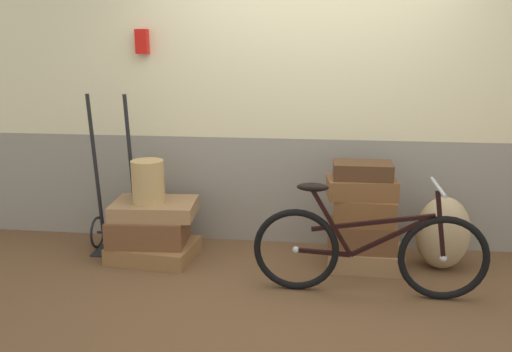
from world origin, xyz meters
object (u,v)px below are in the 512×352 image
suitcase_3 (364,258)px  wicker_basket (148,182)px  suitcase_0 (154,250)px  suitcase_2 (155,208)px  bicycle (367,250)px  suitcase_5 (364,211)px  burlap_sack (443,233)px  suitcase_4 (361,236)px  luggage_trolley (116,214)px  suitcase_1 (149,229)px  suitcase_7 (362,170)px  suitcase_6 (361,188)px

suitcase_3 → wicker_basket: size_ratio=1.65×
suitcase_0 → suitcase_2: 0.35m
bicycle → suitcase_3: bearing=86.0°
suitcase_5 → burlap_sack: (0.62, 0.09, -0.19)m
suitcase_4 → luggage_trolley: luggage_trolley is taller
suitcase_1 → bicycle: 1.78m
suitcase_3 → suitcase_7: suitcase_7 is taller
luggage_trolley → burlap_sack: bearing=-1.4°
burlap_sack → bicycle: size_ratio=0.36×
suitcase_2 → suitcase_7: (1.66, -0.01, 0.37)m
wicker_basket → suitcase_2: bearing=37.9°
bicycle → suitcase_7: bearing=92.1°
suitcase_1 → bicycle: bearing=-18.7°
suitcase_3 → burlap_sack: (0.60, 0.06, 0.21)m
wicker_basket → bicycle: wicker_basket is taller
suitcase_1 → wicker_basket: (0.01, 0.01, 0.40)m
suitcase_3 → suitcase_6: suitcase_6 is taller
suitcase_4 → burlap_sack: burlap_sack is taller
luggage_trolley → bicycle: luggage_trolley is taller
suitcase_2 → bicycle: 1.75m
suitcase_2 → suitcase_5: bearing=-6.0°
suitcase_0 → suitcase_7: (1.67, 0.04, 0.72)m
suitcase_6 → burlap_sack: suitcase_6 is taller
suitcase_2 → burlap_sack: (2.31, 0.04, -0.12)m
suitcase_1 → burlap_sack: bearing=-2.1°
suitcase_0 → suitcase_5: bearing=6.2°
suitcase_5 → suitcase_3: bearing=53.7°
suitcase_0 → burlap_sack: bearing=8.5°
suitcase_3 → suitcase_2: bearing=-179.3°
suitcase_6 → wicker_basket: wicker_basket is taller
suitcase_0 → burlap_sack: 2.33m
wicker_basket → suitcase_5: bearing=-1.0°
luggage_trolley → bicycle: 2.14m
suitcase_3 → suitcase_6: 0.57m
suitcase_6 → bicycle: bicycle is taller
suitcase_5 → burlap_sack: 0.66m
suitcase_0 → suitcase_4: size_ratio=1.28×
suitcase_1 → burlap_sack: size_ratio=1.06×
suitcase_1 → bicycle: (1.72, -0.45, 0.09)m
suitcase_1 → suitcase_3: 1.76m
suitcase_0 → suitcase_4: bearing=6.7°
suitcase_2 → suitcase_4: bearing=-5.5°
suitcase_5 → wicker_basket: size_ratio=1.34×
suitcase_5 → bicycle: bearing=-88.8°
suitcase_5 → suitcase_7: 0.31m
suitcase_0 → suitcase_6: (1.66, 0.04, 0.58)m
suitcase_1 → wicker_basket: size_ratio=1.77×
suitcase_4 → suitcase_5: 0.21m
suitcase_0 → wicker_basket: 0.58m
suitcase_0 → burlap_sack: size_ratio=1.15×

